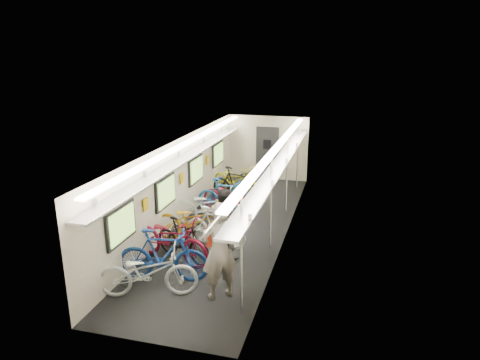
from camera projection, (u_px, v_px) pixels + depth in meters
The scene contains 15 objects.
train_car_shell at pixel (226, 163), 12.00m from camera, with size 10.00×10.00×10.00m.
bicycle_0 at pixel (148, 272), 8.34m from camera, with size 0.68×1.95×1.03m, color silver.
bicycle_1 at pixel (163, 255), 8.88m from camera, with size 0.55×1.94×1.16m, color navy.
bicycle_2 at pixel (171, 238), 9.75m from camera, with size 0.73×2.11×1.11m, color maroon.
bicycle_3 at pixel (183, 240), 9.79m from camera, with size 0.48×1.68×1.01m, color black.
bicycle_4 at pixel (194, 221), 10.75m from camera, with size 0.73×2.10×1.11m, color #BA7C11.
bicycle_5 at pixel (216, 227), 10.55m from camera, with size 0.47×1.65×0.99m, color white.
bicycle_6 at pixel (209, 207), 11.75m from camera, with size 0.74×2.11×1.11m, color silver.
bicycle_7 at pixel (226, 196), 12.68m from camera, with size 0.50×1.79×1.07m, color #1B5AA5.
bicycle_8 at pixel (230, 197), 12.75m from camera, with size 0.66×1.90×1.00m, color maroon.
bicycle_9 at pixel (236, 186), 13.53m from camera, with size 0.55×1.94×1.16m, color black.
bicycle_10 at pixel (235, 180), 14.40m from camera, with size 0.68×1.94×1.02m, color yellow.
passenger_near at pixel (219, 251), 8.17m from camera, with size 0.72×0.47×1.97m, color gray.
passenger_mid at pixel (225, 223), 9.90m from camera, with size 0.81×0.63×1.67m, color black.
backpack at pixel (214, 236), 8.11m from camera, with size 0.26×0.14×0.38m, color #9F220F.
Camera 1 is at (2.96, -10.44, 4.62)m, focal length 32.00 mm.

